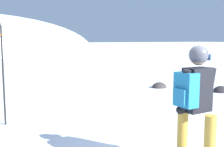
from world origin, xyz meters
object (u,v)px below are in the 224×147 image
object	(u,v)px
rock_mid	(221,92)
piste_marker_near	(3,67)
snowboarder_main	(195,106)
rock_dark	(159,88)

from	to	relation	value
rock_mid	piste_marker_near	bearing A→B (deg)	-176.25
piste_marker_near	rock_mid	world-z (taller)	piste_marker_near
snowboarder_main	piste_marker_near	bearing A→B (deg)	120.29
piste_marker_near	snowboarder_main	bearing A→B (deg)	-59.71
snowboarder_main	piste_marker_near	world-z (taller)	piste_marker_near
snowboarder_main	rock_mid	xyz separation A→B (m)	(5.00, 3.87, -0.92)
piste_marker_near	rock_mid	size ratio (longest dim) A/B	3.65
piste_marker_near	rock_mid	distance (m)	7.11
piste_marker_near	rock_dark	size ratio (longest dim) A/B	3.76
snowboarder_main	piste_marker_near	size ratio (longest dim) A/B	0.86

